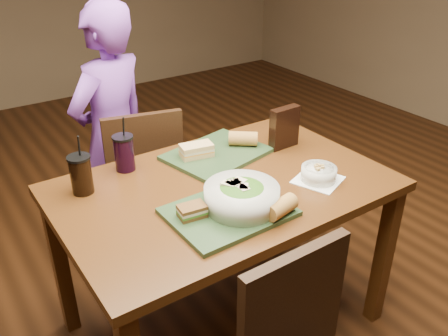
{
  "coord_description": "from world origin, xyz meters",
  "views": [
    {
      "loc": [
        -0.92,
        -1.35,
        1.69
      ],
      "look_at": [
        0.0,
        0.0,
        0.82
      ],
      "focal_mm": 38.0,
      "sensor_mm": 36.0,
      "label": 1
    }
  ],
  "objects": [
    {
      "name": "baguette_near",
      "position": [
        0.02,
        -0.32,
        0.8
      ],
      "size": [
        0.13,
        0.08,
        0.06
      ],
      "primitive_type": "cylinder",
      "rotation": [
        0.0,
        1.57,
        0.2
      ],
      "color": "#AD7533",
      "rests_on": "tray_near"
    },
    {
      "name": "tray_near",
      "position": [
        -0.11,
        -0.19,
        0.76
      ],
      "size": [
        0.42,
        0.33,
        0.02
      ],
      "primitive_type": "cube",
      "rotation": [
        0.0,
        0.0,
        0.01
      ],
      "color": "#273D20",
      "rests_on": "dining_table"
    },
    {
      "name": "cup_berry",
      "position": [
        -0.27,
        0.33,
        0.83
      ],
      "size": [
        0.09,
        0.09,
        0.24
      ],
      "color": "black",
      "rests_on": "dining_table"
    },
    {
      "name": "ground",
      "position": [
        0.0,
        0.0,
        0.0
      ],
      "size": [
        6.0,
        6.0,
        0.0
      ],
      "primitive_type": "plane",
      "color": "#381C0B",
      "rests_on": "ground"
    },
    {
      "name": "chip_bag",
      "position": [
        0.42,
        0.13,
        0.85
      ],
      "size": [
        0.15,
        0.05,
        0.19
      ],
      "primitive_type": "cube",
      "rotation": [
        0.0,
        0.0,
        0.03
      ],
      "color": "black",
      "rests_on": "dining_table"
    },
    {
      "name": "cup_cola",
      "position": [
        -0.48,
        0.25,
        0.83
      ],
      "size": [
        0.09,
        0.09,
        0.24
      ],
      "color": "black",
      "rests_on": "dining_table"
    },
    {
      "name": "baguette_far",
      "position": [
        0.25,
        0.22,
        0.8
      ],
      "size": [
        0.14,
        0.13,
        0.06
      ],
      "primitive_type": "cylinder",
      "rotation": [
        0.0,
        1.57,
        -0.68
      ],
      "color": "#AD7533",
      "rests_on": "tray_far"
    },
    {
      "name": "chair_far",
      "position": [
        -0.08,
        0.65,
        0.49
      ],
      "size": [
        0.46,
        0.47,
        0.88
      ],
      "color": "black",
      "rests_on": "ground"
    },
    {
      "name": "salad_bowl",
      "position": [
        -0.06,
        -0.2,
        0.81
      ],
      "size": [
        0.27,
        0.27,
        0.09
      ],
      "color": "silver",
      "rests_on": "tray_near"
    },
    {
      "name": "soup_bowl",
      "position": [
        0.33,
        -0.19,
        0.78
      ],
      "size": [
        0.22,
        0.22,
        0.07
      ],
      "color": "white",
      "rests_on": "dining_table"
    },
    {
      "name": "dining_table",
      "position": [
        0.0,
        0.0,
        0.66
      ],
      "size": [
        1.3,
        0.85,
        0.75
      ],
      "color": "#4A280E",
      "rests_on": "ground"
    },
    {
      "name": "tray_far",
      "position": [
        0.11,
        0.22,
        0.76
      ],
      "size": [
        0.48,
        0.4,
        0.02
      ],
      "primitive_type": "cube",
      "rotation": [
        0.0,
        0.0,
        0.21
      ],
      "color": "#273D20",
      "rests_on": "dining_table"
    },
    {
      "name": "sandwich_near",
      "position": [
        -0.24,
        -0.15,
        0.79
      ],
      "size": [
        0.1,
        0.08,
        0.04
      ],
      "color": "#593819",
      "rests_on": "tray_near"
    },
    {
      "name": "diner",
      "position": [
        -0.14,
        0.8,
        0.68
      ],
      "size": [
        0.59,
        0.5,
        1.37
      ],
      "primitive_type": "imported",
      "rotation": [
        0.0,
        0.0,
        3.54
      ],
      "color": "#74389B",
      "rests_on": "ground"
    },
    {
      "name": "sandwich_far",
      "position": [
        0.02,
        0.24,
        0.8
      ],
      "size": [
        0.15,
        0.1,
        0.06
      ],
      "color": "tan",
      "rests_on": "tray_far"
    }
  ]
}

